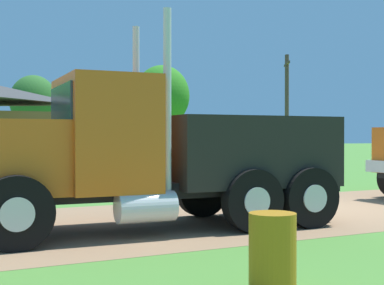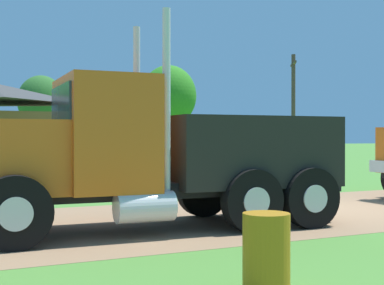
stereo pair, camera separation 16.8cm
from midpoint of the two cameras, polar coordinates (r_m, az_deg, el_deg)
ground_plane at (r=13.71m, az=13.01°, el=-6.67°), size 200.00×200.00×0.00m
dirt_track at (r=13.71m, az=13.01°, el=-6.66°), size 120.00×5.98×0.01m
truck_foreground_white at (r=10.46m, az=-4.35°, el=-1.44°), size 7.67×2.88×3.95m
steel_barrel at (r=6.31m, az=7.50°, el=-11.18°), size 0.53×0.53×0.89m
utility_pole_near at (r=36.51m, az=9.59°, el=3.78°), size 1.21×1.98×7.06m
tree_mid at (r=51.78m, az=-16.06°, el=4.10°), size 4.19×4.19×7.25m
tree_right at (r=46.43m, az=-3.23°, el=4.79°), size 4.63×4.63×7.70m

